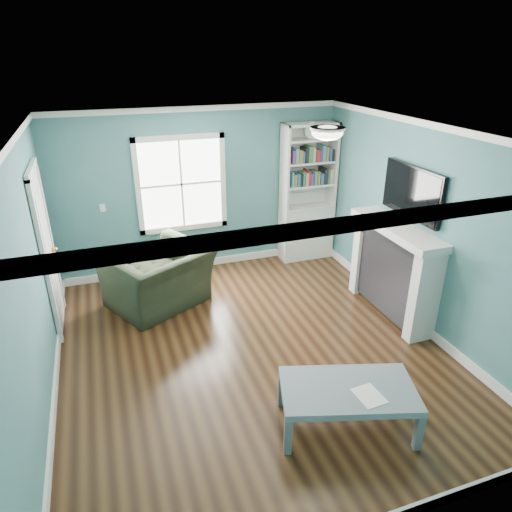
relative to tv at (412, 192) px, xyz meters
name	(u,v)px	position (x,y,z in m)	size (l,w,h in m)	color
floor	(252,349)	(-2.20, -0.20, -1.72)	(5.00, 5.00, 0.00)	black
room_walls	(251,229)	(-2.20, -0.20, -0.14)	(5.00, 5.00, 5.00)	#396B73
trim	(251,258)	(-2.20, -0.20, -0.49)	(4.50, 5.00, 2.60)	white
window	(181,184)	(-2.50, 2.29, -0.27)	(1.40, 0.06, 1.50)	white
bookshelf	(307,206)	(-0.43, 2.10, -0.80)	(0.90, 0.35, 2.31)	silver
fireplace	(393,271)	(-0.12, 0.00, -1.09)	(0.44, 1.58, 1.30)	black
tv	(412,192)	(0.00, 0.00, 0.00)	(0.06, 1.10, 0.65)	black
door	(47,250)	(-4.42, 1.20, -0.65)	(0.12, 0.98, 2.17)	silver
ceiling_fixture	(327,132)	(-1.30, -0.10, 0.82)	(0.38, 0.38, 0.15)	white
light_switch	(103,208)	(-3.70, 2.28, -0.52)	(0.08, 0.01, 0.12)	white
recliner	(158,269)	(-3.09, 1.27, -1.16)	(1.29, 0.84, 1.13)	black
coffee_table	(348,393)	(-1.73, -1.66, -1.33)	(1.41, 1.03, 0.46)	#545E64
paper_sheet	(369,396)	(-1.61, -1.82, -1.26)	(0.23, 0.29, 0.00)	white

